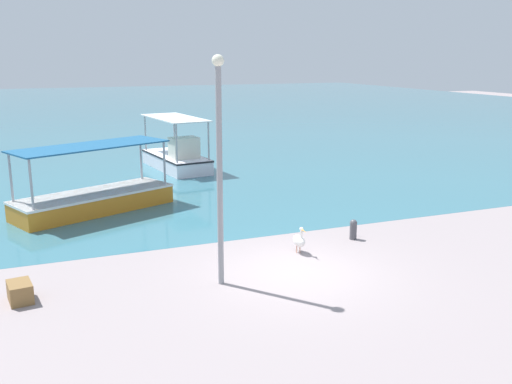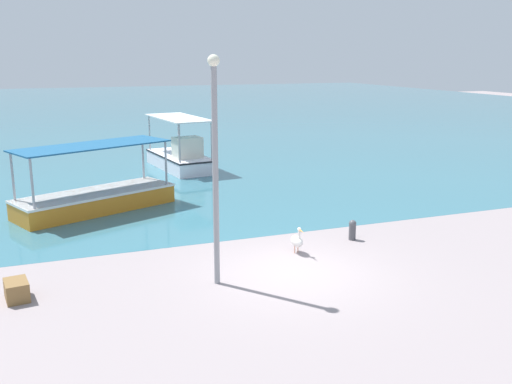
{
  "view_description": "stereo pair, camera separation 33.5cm",
  "coord_description": "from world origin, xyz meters",
  "px_view_note": "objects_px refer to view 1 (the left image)",
  "views": [
    {
      "loc": [
        -6.02,
        -12.33,
        5.38
      ],
      "look_at": [
        0.77,
        4.67,
        1.0
      ],
      "focal_mm": 40.0,
      "sensor_mm": 36.0,
      "label": 1
    },
    {
      "loc": [
        -5.71,
        -12.46,
        5.38
      ],
      "look_at": [
        0.77,
        4.67,
        1.0
      ],
      "focal_mm": 40.0,
      "sensor_mm": 36.0,
      "label": 2
    }
  ],
  "objects_px": {
    "pelican": "(299,240)",
    "lamp_post": "(219,159)",
    "cargo_crate": "(20,292)",
    "mooring_bollard": "(353,229)",
    "fishing_boat_near_left": "(94,197)",
    "fishing_boat_near_right": "(177,157)"
  },
  "relations": [
    {
      "from": "fishing_boat_near_left",
      "to": "fishing_boat_near_right",
      "type": "xyz_separation_m",
      "value": [
        4.63,
        6.48,
        0.1
      ]
    },
    {
      "from": "fishing_boat_near_left",
      "to": "fishing_boat_near_right",
      "type": "distance_m",
      "value": 7.96
    },
    {
      "from": "fishing_boat_near_left",
      "to": "cargo_crate",
      "type": "bearing_deg",
      "value": -108.57
    },
    {
      "from": "lamp_post",
      "to": "cargo_crate",
      "type": "relative_size",
      "value": 7.41
    },
    {
      "from": "fishing_boat_near_left",
      "to": "pelican",
      "type": "relative_size",
      "value": 7.3
    },
    {
      "from": "lamp_post",
      "to": "mooring_bollard",
      "type": "height_order",
      "value": "lamp_post"
    },
    {
      "from": "mooring_bollard",
      "to": "fishing_boat_near_right",
      "type": "bearing_deg",
      "value": 100.05
    },
    {
      "from": "fishing_boat_near_left",
      "to": "pelican",
      "type": "xyz_separation_m",
      "value": [
        4.8,
        -6.65,
        -0.13
      ]
    },
    {
      "from": "pelican",
      "to": "cargo_crate",
      "type": "relative_size",
      "value": 1.1
    },
    {
      "from": "lamp_post",
      "to": "fishing_boat_near_left",
      "type": "bearing_deg",
      "value": 104.79
    },
    {
      "from": "pelican",
      "to": "mooring_bollard",
      "type": "height_order",
      "value": "pelican"
    },
    {
      "from": "fishing_boat_near_left",
      "to": "lamp_post",
      "type": "height_order",
      "value": "lamp_post"
    },
    {
      "from": "pelican",
      "to": "lamp_post",
      "type": "bearing_deg",
      "value": -154.82
    },
    {
      "from": "fishing_boat_near_right",
      "to": "mooring_bollard",
      "type": "bearing_deg",
      "value": -79.95
    },
    {
      "from": "pelican",
      "to": "cargo_crate",
      "type": "bearing_deg",
      "value": -175.34
    },
    {
      "from": "fishing_boat_near_right",
      "to": "mooring_bollard",
      "type": "height_order",
      "value": "fishing_boat_near_right"
    },
    {
      "from": "pelican",
      "to": "cargo_crate",
      "type": "xyz_separation_m",
      "value": [
        -7.23,
        -0.59,
        -0.15
      ]
    },
    {
      "from": "fishing_boat_near_left",
      "to": "cargo_crate",
      "type": "relative_size",
      "value": 8.01
    },
    {
      "from": "pelican",
      "to": "lamp_post",
      "type": "distance_m",
      "value": 4.02
    },
    {
      "from": "pelican",
      "to": "fishing_boat_near_left",
      "type": "bearing_deg",
      "value": 125.84
    },
    {
      "from": "cargo_crate",
      "to": "mooring_bollard",
      "type": "bearing_deg",
      "value": 6.76
    },
    {
      "from": "lamp_post",
      "to": "cargo_crate",
      "type": "distance_m",
      "value": 5.38
    }
  ]
}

